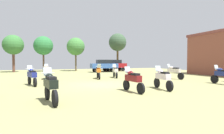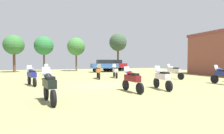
% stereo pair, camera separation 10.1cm
% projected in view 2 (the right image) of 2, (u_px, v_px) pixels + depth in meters
% --- Properties ---
extents(ground_plane, '(44.00, 52.00, 0.02)m').
position_uv_depth(ground_plane, '(99.00, 85.00, 13.22)').
color(ground_plane, '#8E8C57').
extents(motorcycle_2, '(0.67, 2.18, 1.51)m').
position_uv_depth(motorcycle_2, '(98.00, 71.00, 17.46)').
color(motorcycle_2, black).
rests_on(motorcycle_2, ground).
extents(motorcycle_3, '(0.62, 2.12, 1.46)m').
position_uv_depth(motorcycle_3, '(132.00, 80.00, 10.03)').
color(motorcycle_3, black).
rests_on(motorcycle_3, ground).
extents(motorcycle_4, '(0.87, 2.16, 1.47)m').
position_uv_depth(motorcycle_4, '(32.00, 76.00, 12.69)').
color(motorcycle_4, black).
rests_on(motorcycle_4, ground).
extents(motorcycle_5, '(0.62, 2.13, 1.48)m').
position_uv_depth(motorcycle_5, '(223.00, 75.00, 13.28)').
color(motorcycle_5, black).
rests_on(motorcycle_5, ground).
extents(motorcycle_6, '(0.70, 2.15, 1.51)m').
position_uv_depth(motorcycle_6, '(49.00, 86.00, 7.44)').
color(motorcycle_6, black).
rests_on(motorcycle_6, ground).
extents(motorcycle_7, '(0.63, 2.19, 1.48)m').
position_uv_depth(motorcycle_7, '(162.00, 78.00, 10.95)').
color(motorcycle_7, black).
rests_on(motorcycle_7, ground).
extents(motorcycle_8, '(0.75, 2.24, 1.51)m').
position_uv_depth(motorcycle_8, '(174.00, 72.00, 17.28)').
color(motorcycle_8, black).
rests_on(motorcycle_8, ground).
extents(motorcycle_10, '(0.62, 2.12, 1.50)m').
position_uv_depth(motorcycle_10, '(46.00, 72.00, 16.94)').
color(motorcycle_10, black).
rests_on(motorcycle_10, ground).
extents(motorcycle_11, '(0.70, 2.11, 1.46)m').
position_uv_depth(motorcycle_11, '(115.00, 71.00, 18.61)').
color(motorcycle_11, black).
rests_on(motorcycle_11, ground).
extents(car_1, '(4.35, 1.93, 2.00)m').
position_uv_depth(car_1, '(104.00, 65.00, 28.09)').
color(car_1, black).
rests_on(car_1, ground).
extents(car_3, '(4.37, 1.98, 2.00)m').
position_uv_depth(car_3, '(114.00, 65.00, 30.56)').
color(car_3, black).
rests_on(car_3, ground).
extents(tree_2, '(3.17, 3.17, 5.96)m').
position_uv_depth(tree_2, '(76.00, 47.00, 30.93)').
color(tree_2, brown).
rests_on(tree_2, ground).
extents(tree_3, '(3.12, 3.12, 5.93)m').
position_uv_depth(tree_3, '(14.00, 45.00, 27.54)').
color(tree_3, brown).
rests_on(tree_3, ground).
extents(tree_4, '(3.20, 3.20, 6.02)m').
position_uv_depth(tree_4, '(44.00, 46.00, 29.58)').
color(tree_4, '#503A2F').
rests_on(tree_4, ground).
extents(tree_7, '(3.42, 3.42, 7.15)m').
position_uv_depth(tree_7, '(118.00, 43.00, 33.70)').
color(tree_7, brown).
rests_on(tree_7, ground).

